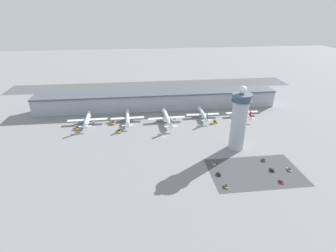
# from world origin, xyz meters

# --- Properties ---
(ground_plane) EXTENTS (1000.00, 1000.00, 0.00)m
(ground_plane) POSITION_xyz_m (0.00, 0.00, 0.00)
(ground_plane) COLOR gray
(terminal_building) EXTENTS (263.39, 25.00, 18.69)m
(terminal_building) POSITION_xyz_m (0.00, 70.00, 9.45)
(terminal_building) COLOR #A3A8B2
(terminal_building) RESTS_ON ground
(runway_strip) EXTENTS (395.08, 44.00, 0.01)m
(runway_strip) POSITION_xyz_m (0.00, 160.16, 0.00)
(runway_strip) COLOR #515154
(runway_strip) RESTS_ON ground
(control_tower) EXTENTS (15.41, 15.41, 52.15)m
(control_tower) POSITION_xyz_m (56.26, -27.18, 24.87)
(control_tower) COLOR #ADB2BC
(control_tower) RESTS_ON ground
(parking_lot_surface) EXTENTS (64.00, 40.00, 0.01)m
(parking_lot_surface) POSITION_xyz_m (57.79, -61.87, 0.00)
(parking_lot_surface) COLOR #424247
(parking_lot_surface) RESTS_ON ground
(airplane_gate_alpha) EXTENTS (38.29, 34.82, 13.20)m
(airplane_gate_alpha) POSITION_xyz_m (-71.36, 34.94, 4.56)
(airplane_gate_alpha) COLOR white
(airplane_gate_alpha) RESTS_ON ground
(airplane_gate_bravo) EXTENTS (33.36, 38.50, 11.33)m
(airplane_gate_bravo) POSITION_xyz_m (-32.67, 36.20, 3.80)
(airplane_gate_bravo) COLOR white
(airplane_gate_bravo) RESTS_ON ground
(airplane_gate_charlie) EXTENTS (36.93, 44.75, 13.46)m
(airplane_gate_charlie) POSITION_xyz_m (6.09, 30.46, 4.53)
(airplane_gate_charlie) COLOR white
(airplane_gate_charlie) RESTS_ON ground
(airplane_gate_delta) EXTENTS (34.27, 34.11, 11.86)m
(airplane_gate_delta) POSITION_xyz_m (44.16, 36.90, 3.78)
(airplane_gate_delta) COLOR white
(airplane_gate_delta) RESTS_ON ground
(airplane_gate_echo) EXTENTS (35.07, 36.09, 11.78)m
(airplane_gate_echo) POSITION_xyz_m (86.38, 36.39, 4.20)
(airplane_gate_echo) COLOR silver
(airplane_gate_echo) RESTS_ON ground
(service_truck_catering) EXTENTS (5.25, 8.32, 2.94)m
(service_truck_catering) POSITION_xyz_m (-79.84, 24.54, 1.02)
(service_truck_catering) COLOR black
(service_truck_catering) RESTS_ON ground
(service_truck_fuel) EXTENTS (6.58, 7.46, 3.08)m
(service_truck_fuel) POSITION_xyz_m (-47.32, 31.94, 1.07)
(service_truck_fuel) COLOR black
(service_truck_fuel) RESTS_ON ground
(service_truck_baggage) EXTENTS (8.09, 4.60, 2.94)m
(service_truck_baggage) POSITION_xyz_m (52.05, 21.55, 1.02)
(service_truck_baggage) COLOR black
(service_truck_baggage) RESTS_ON ground
(service_truck_water) EXTENTS (3.54, 7.90, 2.69)m
(service_truck_water) POSITION_xyz_m (-40.12, 13.64, 0.93)
(service_truck_water) COLOR black
(service_truck_water) RESTS_ON ground
(car_maroon_suv) EXTENTS (2.04, 4.55, 1.51)m
(car_maroon_suv) POSITION_xyz_m (70.40, -61.52, 0.58)
(car_maroon_suv) COLOR black
(car_maroon_suv) RESTS_ON ground
(car_silver_sedan) EXTENTS (1.97, 4.44, 1.57)m
(car_silver_sedan) POSITION_xyz_m (31.60, -61.80, 0.61)
(car_silver_sedan) COLOR black
(car_silver_sedan) RESTS_ON ground
(car_yellow_taxi) EXTENTS (1.96, 4.22, 1.38)m
(car_yellow_taxi) POSITION_xyz_m (70.17, -74.91, 0.53)
(car_yellow_taxi) COLOR black
(car_yellow_taxi) RESTS_ON ground
(car_grey_coupe) EXTENTS (1.82, 4.24, 1.56)m
(car_grey_coupe) POSITION_xyz_m (70.33, -48.34, 0.61)
(car_grey_coupe) COLOR black
(car_grey_coupe) RESTS_ON ground
(car_blue_compact) EXTENTS (1.95, 4.09, 1.52)m
(car_blue_compact) POSITION_xyz_m (32.32, -75.31, 0.59)
(car_blue_compact) COLOR black
(car_blue_compact) RESTS_ON ground
(car_navy_sedan) EXTENTS (2.05, 4.23, 1.58)m
(car_navy_sedan) POSITION_xyz_m (82.92, -62.40, 0.61)
(car_navy_sedan) COLOR black
(car_navy_sedan) RESTS_ON ground
(car_green_van) EXTENTS (1.81, 4.18, 1.46)m
(car_green_van) POSITION_xyz_m (31.85, -48.08, 0.57)
(car_green_van) COLOR black
(car_green_van) RESTS_ON ground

